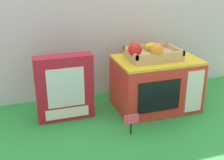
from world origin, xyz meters
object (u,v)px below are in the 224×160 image
Objects in this scene: cookie_set_box at (65,88)px; toy_microwave at (156,83)px; price_sign at (131,121)px; food_groups_crate at (151,53)px.

toy_microwave is at bearing -3.10° from cookie_set_box.
cookie_set_box reaches higher than price_sign.
cookie_set_box reaches higher than toy_microwave.
cookie_set_box is at bearing 135.83° from price_sign.
price_sign is (-0.19, -0.22, -0.24)m from food_groups_crate.
toy_microwave is at bearing 44.52° from price_sign.
food_groups_crate reaches higher than toy_microwave.
toy_microwave is 1.56× the size of food_groups_crate.
cookie_set_box is 0.37m from price_sign.
toy_microwave reaches higher than price_sign.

